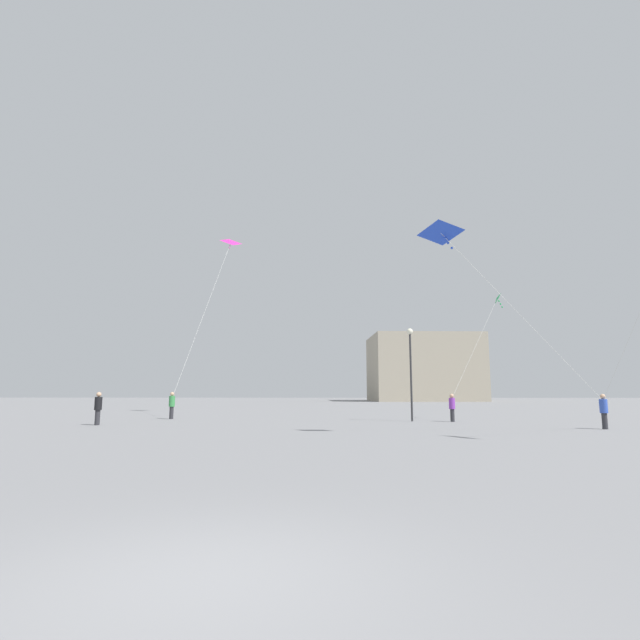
% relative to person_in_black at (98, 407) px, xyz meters
% --- Properties ---
extents(ground_plane, '(300.00, 300.00, 0.00)m').
position_rel_person_in_black_xyz_m(ground_plane, '(11.31, -20.53, -0.92)').
color(ground_plane, slate).
extents(person_in_black, '(0.37, 0.37, 1.68)m').
position_rel_person_in_black_xyz_m(person_in_black, '(0.00, 0.00, 0.00)').
color(person_in_black, '#2D2D33').
rests_on(person_in_black, ground_plane).
extents(person_in_purple, '(0.34, 0.34, 1.58)m').
position_rel_person_in_black_xyz_m(person_in_purple, '(18.87, 3.77, -0.06)').
color(person_in_purple, '#2D2D33').
rests_on(person_in_purple, ground_plane).
extents(person_in_blue, '(0.35, 0.35, 1.59)m').
position_rel_person_in_black_xyz_m(person_in_blue, '(24.57, -1.71, -0.05)').
color(person_in_blue, '#2D2D33').
rests_on(person_in_blue, ground_plane).
extents(person_in_green, '(0.37, 0.37, 1.69)m').
position_rel_person_in_black_xyz_m(person_in_green, '(1.80, 5.93, 0.00)').
color(person_in_green, '#2D2D33').
rests_on(person_in_green, ground_plane).
extents(kite_magenta_delta, '(2.25, 9.71, 13.37)m').
position_rel_person_in_black_xyz_m(kite_magenta_delta, '(3.18, 14.69, 13.11)').
color(kite_magenta_delta, '#D12899').
extents(kite_cobalt_delta, '(8.77, 4.81, 7.04)m').
position_rel_person_in_black_xyz_m(kite_cobalt_delta, '(16.73, -5.86, 6.97)').
color(kite_cobalt_delta, blue).
extents(kite_emerald_diamond, '(3.75, 2.13, 6.54)m').
position_rel_person_in_black_xyz_m(kite_emerald_diamond, '(22.25, 5.43, 6.45)').
color(kite_emerald_diamond, green).
extents(building_left_hall, '(21.16, 17.96, 12.51)m').
position_rel_person_in_black_xyz_m(building_left_hall, '(28.31, 71.37, 5.34)').
color(building_left_hall, '#A39984').
rests_on(building_left_hall, ground_plane).
extents(lamppost_west, '(0.36, 0.36, 5.44)m').
position_rel_person_in_black_xyz_m(lamppost_west, '(16.63, 4.18, 2.69)').
color(lamppost_west, '#2D2D30').
rests_on(lamppost_west, ground_plane).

